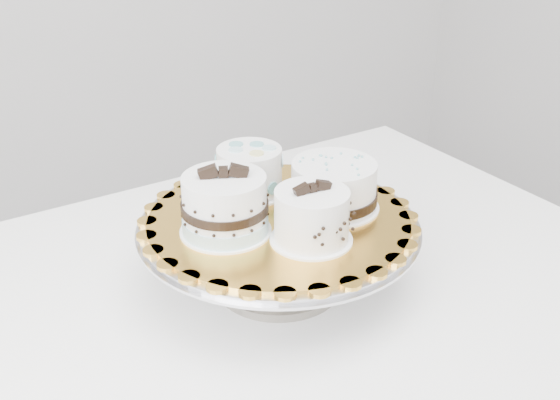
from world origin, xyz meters
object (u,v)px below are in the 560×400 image
cake_board (279,219)px  cake_stand (279,242)px  cake_banded (225,207)px  table (247,333)px  cake_ribbon (334,187)px  cake_dots (249,171)px  cake_swirl (312,218)px

cake_board → cake_stand: bearing=90.0°
cake_board → cake_banded: (-0.08, -0.00, 0.04)m
table → cake_board: bearing=-23.6°
table → cake_banded: (-0.04, -0.02, 0.23)m
cake_ribbon → cake_dots: bearing=143.3°
cake_stand → cake_swirl: (0.01, -0.07, 0.07)m
cake_dots → cake_ribbon: bearing=-48.0°
table → cake_ribbon: bearing=-15.4°
cake_board → cake_swirl: (0.01, -0.07, 0.04)m
table → cake_dots: (0.04, 0.07, 0.23)m
cake_stand → cake_dots: bearing=90.4°
cake_banded → cake_dots: (0.08, 0.09, -0.00)m
cake_stand → cake_banded: (-0.08, -0.00, 0.08)m
table → cake_stand: 0.16m
cake_board → cake_dots: 0.10m
cake_stand → cake_swirl: 0.10m
cake_stand → cake_board: 0.04m
cake_dots → cake_ribbon: 0.13m
cake_board → cake_ribbon: 0.09m
cake_swirl → cake_ribbon: cake_swirl is taller
cake_swirl → cake_banded: 0.11m
cake_swirl → cake_banded: size_ratio=0.76×
cake_board → cake_dots: (-0.00, 0.09, 0.04)m
cake_board → cake_banded: bearing=-178.8°
cake_swirl → cake_ribbon: (0.08, 0.07, -0.00)m
cake_stand → cake_board: bearing=-90.0°
cake_stand → cake_board: size_ratio=1.09×
cake_stand → cake_dots: 0.12m
cake_swirl → cake_dots: 0.16m
table → cake_stand: cake_stand is taller
table → cake_swirl: cake_swirl is taller
cake_swirl → cake_board: bearing=97.9°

